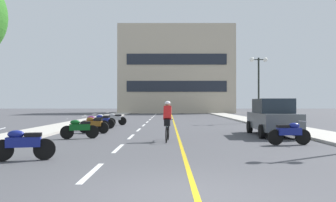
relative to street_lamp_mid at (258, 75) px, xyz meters
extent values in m
plane|color=#47474C|center=(-7.13, 0.18, -3.92)|extent=(140.00, 140.00, 0.00)
cube|color=#B7B2A8|center=(-14.33, 3.18, -3.86)|extent=(2.40, 72.00, 0.12)
cube|color=#B7B2A8|center=(0.07, 3.18, -3.86)|extent=(2.40, 72.00, 0.12)
cube|color=silver|center=(-9.13, -18.82, -3.92)|extent=(0.14, 2.20, 0.01)
cube|color=silver|center=(-9.13, -14.82, -3.92)|extent=(0.14, 2.20, 0.01)
cube|color=silver|center=(-9.13, -10.82, -3.92)|extent=(0.14, 2.20, 0.01)
cube|color=silver|center=(-9.13, -6.82, -3.92)|extent=(0.14, 2.20, 0.01)
cube|color=silver|center=(-9.13, -2.82, -3.92)|extent=(0.14, 2.20, 0.01)
cube|color=silver|center=(-9.13, 1.18, -3.92)|extent=(0.14, 2.20, 0.01)
cube|color=silver|center=(-9.13, 5.18, -3.92)|extent=(0.14, 2.20, 0.01)
cube|color=silver|center=(-9.13, 9.18, -3.92)|extent=(0.14, 2.20, 0.01)
cube|color=silver|center=(-9.13, 13.18, -3.92)|extent=(0.14, 2.20, 0.01)
cube|color=silver|center=(-9.13, 17.18, -3.92)|extent=(0.14, 2.20, 0.01)
cube|color=silver|center=(-9.13, 21.18, -3.92)|extent=(0.14, 2.20, 0.01)
cube|color=silver|center=(-9.13, 25.18, -3.92)|extent=(0.14, 2.20, 0.01)
cube|color=gold|center=(-6.88, 3.18, -3.92)|extent=(0.12, 66.00, 0.01)
cube|color=#BCAD93|center=(-6.01, 28.31, 3.14)|extent=(18.56, 8.26, 14.12)
cube|color=#1E232D|center=(-6.01, 24.13, 0.32)|extent=(15.59, 0.10, 1.69)
cube|color=#1E232D|center=(-6.01, 24.13, 4.55)|extent=(15.59, 0.10, 1.69)
cylinder|color=black|center=(0.00, 0.00, -1.21)|extent=(0.14, 0.14, 5.18)
cylinder|color=black|center=(0.00, 0.00, 1.23)|extent=(1.10, 0.08, 0.08)
sphere|color=white|center=(-0.55, 0.00, 1.23)|extent=(0.36, 0.36, 0.36)
sphere|color=white|center=(0.55, 0.00, 1.23)|extent=(0.36, 0.36, 0.36)
cylinder|color=black|center=(-2.97, -8.83, -3.60)|extent=(0.25, 0.65, 0.64)
cylinder|color=black|center=(-1.27, -8.91, -3.60)|extent=(0.25, 0.65, 0.64)
cylinder|color=black|center=(-3.10, -11.63, -3.60)|extent=(0.25, 0.65, 0.64)
cylinder|color=black|center=(-1.41, -11.71, -3.60)|extent=(0.25, 0.65, 0.64)
cube|color=#4C5156|center=(-2.19, -10.27, -3.20)|extent=(1.90, 4.28, 0.80)
cube|color=#1E2833|center=(-2.19, -10.27, -2.45)|extent=(1.66, 2.27, 0.70)
cylinder|color=black|center=(-11.93, -17.39, -3.62)|extent=(0.61, 0.23, 0.60)
cylinder|color=black|center=(-10.86, -17.14, -3.62)|extent=(0.61, 0.23, 0.60)
cube|color=navy|center=(-11.39, -17.27, -3.40)|extent=(0.94, 0.48, 0.28)
ellipsoid|color=navy|center=(-11.59, -17.31, -3.18)|extent=(0.48, 0.33, 0.22)
cube|color=black|center=(-11.15, -17.21, -3.20)|extent=(0.48, 0.33, 0.10)
cylinder|color=silver|center=(-11.93, -17.39, -3.02)|extent=(0.16, 0.59, 0.03)
cylinder|color=black|center=(-2.18, -13.83, -3.62)|extent=(0.61, 0.16, 0.60)
cylinder|color=black|center=(-3.27, -13.95, -3.62)|extent=(0.61, 0.16, 0.60)
cube|color=navy|center=(-2.72, -13.89, -3.40)|extent=(0.92, 0.37, 0.28)
ellipsoid|color=navy|center=(-2.52, -13.87, -3.18)|extent=(0.46, 0.29, 0.22)
cube|color=black|center=(-2.97, -13.92, -3.20)|extent=(0.46, 0.29, 0.10)
cylinder|color=silver|center=(-2.18, -13.83, -3.02)|extent=(0.09, 0.60, 0.03)
cylinder|color=black|center=(-11.87, -11.85, -3.62)|extent=(0.60, 0.26, 0.60)
cylinder|color=black|center=(-10.81, -11.55, -3.62)|extent=(0.60, 0.26, 0.60)
cube|color=#0C4C19|center=(-11.34, -11.70, -3.40)|extent=(0.94, 0.51, 0.28)
ellipsoid|color=#0C4C19|center=(-11.53, -11.76, -3.18)|extent=(0.49, 0.35, 0.22)
cube|color=black|center=(-11.10, -11.64, -3.20)|extent=(0.49, 0.35, 0.10)
cylinder|color=silver|center=(-11.87, -11.85, -3.02)|extent=(0.19, 0.59, 0.03)
cylinder|color=black|center=(-11.86, -8.93, -3.62)|extent=(0.61, 0.23, 0.60)
cylinder|color=black|center=(-10.78, -9.16, -3.62)|extent=(0.61, 0.23, 0.60)
cube|color=brown|center=(-11.32, -9.05, -3.40)|extent=(0.94, 0.47, 0.28)
ellipsoid|color=brown|center=(-11.52, -9.00, -3.18)|extent=(0.48, 0.33, 0.22)
cube|color=black|center=(-11.08, -9.10, -3.20)|extent=(0.48, 0.33, 0.10)
cylinder|color=silver|center=(-11.86, -8.93, -3.02)|extent=(0.16, 0.59, 0.03)
cylinder|color=black|center=(-12.19, -7.51, -3.62)|extent=(0.61, 0.19, 0.60)
cylinder|color=black|center=(-11.10, -7.33, -3.62)|extent=(0.61, 0.19, 0.60)
cube|color=#590C59|center=(-11.65, -7.42, -3.40)|extent=(0.93, 0.42, 0.28)
ellipsoid|color=#590C59|center=(-11.84, -7.45, -3.18)|extent=(0.47, 0.31, 0.22)
cube|color=black|center=(-11.40, -7.38, -3.20)|extent=(0.47, 0.31, 0.10)
cylinder|color=silver|center=(-12.19, -7.51, -3.02)|extent=(0.13, 0.60, 0.03)
cylinder|color=black|center=(-12.07, -5.57, -3.62)|extent=(0.60, 0.26, 0.60)
cylinder|color=black|center=(-11.01, -5.88, -3.62)|extent=(0.60, 0.26, 0.60)
cube|color=navy|center=(-11.54, -5.72, -3.40)|extent=(0.94, 0.52, 0.28)
ellipsoid|color=navy|center=(-11.73, -5.67, -3.18)|extent=(0.49, 0.35, 0.22)
cube|color=black|center=(-11.30, -5.79, -3.20)|extent=(0.49, 0.35, 0.10)
cylinder|color=silver|center=(-12.07, -5.57, -3.02)|extent=(0.20, 0.58, 0.03)
cylinder|color=black|center=(-12.30, -4.47, -3.62)|extent=(0.60, 0.27, 0.60)
cylinder|color=black|center=(-11.25, -4.16, -3.62)|extent=(0.60, 0.27, 0.60)
cube|color=#B2B2B7|center=(-11.77, -4.32, -3.40)|extent=(0.94, 0.53, 0.28)
ellipsoid|color=#B2B2B7|center=(-11.96, -4.37, -3.18)|extent=(0.49, 0.36, 0.22)
cube|color=black|center=(-11.53, -4.24, -3.20)|extent=(0.49, 0.36, 0.10)
cylinder|color=silver|center=(-12.30, -4.47, -3.02)|extent=(0.20, 0.58, 0.03)
cylinder|color=black|center=(-11.80, -2.57, -3.62)|extent=(0.60, 0.13, 0.60)
cylinder|color=black|center=(-10.70, -2.62, -3.62)|extent=(0.60, 0.13, 0.60)
cube|color=#B2B2B7|center=(-11.25, -2.59, -3.40)|extent=(0.91, 0.32, 0.28)
ellipsoid|color=#B2B2B7|center=(-11.45, -2.58, -3.18)|extent=(0.45, 0.26, 0.22)
cube|color=black|center=(-11.00, -2.60, -3.20)|extent=(0.45, 0.26, 0.10)
cylinder|color=silver|center=(-11.80, -2.57, -3.02)|extent=(0.06, 0.60, 0.03)
torus|color=black|center=(-7.35, -12.13, -3.58)|extent=(0.09, 0.72, 0.72)
torus|color=black|center=(-7.43, -13.17, -3.58)|extent=(0.09, 0.72, 0.72)
cylinder|color=blue|center=(-7.39, -12.68, -3.28)|extent=(0.11, 0.95, 0.04)
cube|color=black|center=(-7.40, -12.83, -3.06)|extent=(0.11, 0.21, 0.06)
cylinder|color=blue|center=(-7.36, -12.23, -3.03)|extent=(0.42, 0.06, 0.03)
cube|color=black|center=(-7.40, -12.78, -3.13)|extent=(0.26, 0.38, 0.28)
cube|color=red|center=(-7.39, -12.63, -2.73)|extent=(0.35, 0.48, 0.61)
sphere|color=#8C6647|center=(-7.38, -12.50, -2.38)|extent=(0.20, 0.20, 0.20)
ellipsoid|color=white|center=(-7.38, -12.50, -2.31)|extent=(0.24, 0.26, 0.16)
camera|label=1|loc=(-7.37, -26.30, -2.32)|focal=34.70mm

